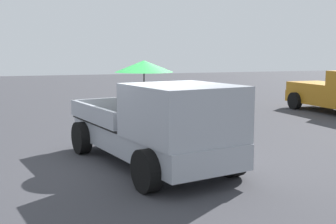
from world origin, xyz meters
TOP-DOWN VIEW (x-y plane):
  - ground_plane at (0.00, 0.00)m, footprint 80.00×80.00m
  - pickup_truck_main at (0.44, 0.10)m, footprint 5.31×2.99m

SIDE VIEW (x-z plane):
  - ground_plane at x=0.00m, z-range 0.00..0.00m
  - pickup_truck_main at x=0.44m, z-range -0.18..2.15m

